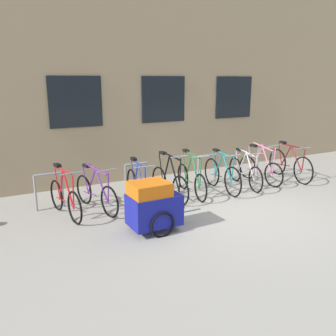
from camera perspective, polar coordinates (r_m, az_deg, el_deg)
name	(u,v)px	position (r m, az deg, el deg)	size (l,w,h in m)	color
ground_plane	(234,210)	(7.74, 10.39, -6.53)	(42.00, 42.00, 0.00)	#9E998E
storefront_building	(125,55)	(12.48, -6.90, 17.40)	(28.00, 5.54, 6.91)	tan
bike_rack	(174,170)	(8.89, 0.91, -0.37)	(6.60, 0.05, 0.78)	gray
bicycle_silver	(245,172)	(9.38, 12.11, -0.64)	(0.50, 1.70, 0.97)	black
bicycle_red	(65,198)	(7.46, -16.05, -4.63)	(0.44, 1.60, 1.04)	black
bicycle_purple	(96,193)	(7.67, -11.38, -3.88)	(0.52, 1.70, 0.98)	black
bicycle_blue	(138,188)	(7.77, -4.73, -3.22)	(0.44, 1.68, 1.03)	black
bicycle_maroon	(290,164)	(10.40, 18.77, 0.53)	(0.44, 1.82, 1.01)	black
bicycle_green	(191,179)	(8.52, 3.71, -1.78)	(0.44, 1.70, 1.05)	black
bicycle_pink	(260,169)	(9.83, 14.44, -0.09)	(0.44, 1.61, 1.09)	black
bicycle_black	(169,182)	(8.22, 0.21, -2.29)	(0.44, 1.62, 1.10)	black
bicycle_teal	(222,175)	(8.90, 8.55, -1.10)	(0.44, 1.71, 1.01)	black
bike_trailer	(153,205)	(6.46, -2.39, -5.94)	(1.45, 0.70, 0.94)	navy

